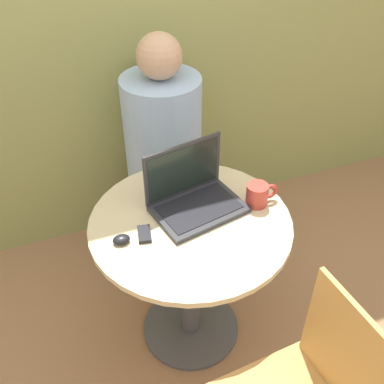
% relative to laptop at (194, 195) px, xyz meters
% --- Properties ---
extents(ground_plane, '(12.00, 12.00, 0.00)m').
position_rel_laptop_xyz_m(ground_plane, '(-0.04, -0.08, -0.77)').
color(ground_plane, '#9E704C').
extents(back_wall, '(7.00, 0.05, 2.60)m').
position_rel_laptop_xyz_m(back_wall, '(-0.04, 0.84, 0.53)').
color(back_wall, '#939956').
rests_on(back_wall, ground_plane).
extents(round_table, '(0.81, 0.81, 0.71)m').
position_rel_laptop_xyz_m(round_table, '(-0.04, -0.08, -0.25)').
color(round_table, '#4C4C51').
rests_on(round_table, ground_plane).
extents(laptop, '(0.40, 0.31, 0.26)m').
position_rel_laptop_xyz_m(laptop, '(0.00, 0.00, 0.00)').
color(laptop, '#2D2D33').
rests_on(laptop, round_table).
extents(cell_phone, '(0.07, 0.10, 0.02)m').
position_rel_laptop_xyz_m(cell_phone, '(-0.24, -0.10, -0.05)').
color(cell_phone, black).
rests_on(cell_phone, round_table).
extents(computer_mouse, '(0.07, 0.05, 0.03)m').
position_rel_laptop_xyz_m(computer_mouse, '(-0.33, -0.10, -0.04)').
color(computer_mouse, black).
rests_on(computer_mouse, round_table).
extents(coffee_cup, '(0.14, 0.09, 0.09)m').
position_rel_laptop_xyz_m(coffee_cup, '(0.25, -0.08, -0.01)').
color(coffee_cup, '#B2382D').
rests_on(coffee_cup, round_table).
extents(person_seated, '(0.46, 0.63, 1.24)m').
position_rel_laptop_xyz_m(person_seated, '(0.06, 0.63, -0.26)').
color(person_seated, '#4C4742').
rests_on(person_seated, ground_plane).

